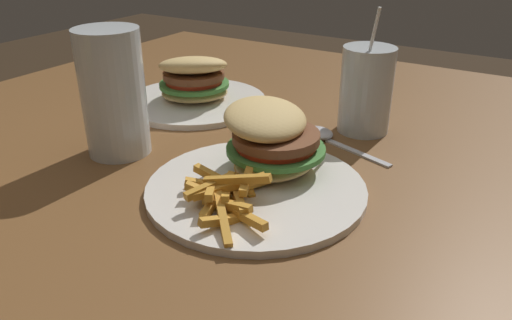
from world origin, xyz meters
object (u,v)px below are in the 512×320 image
at_px(meal_plate_near, 264,160).
at_px(spoon, 322,135).
at_px(juice_glass, 366,93).
at_px(beer_glass, 114,95).
at_px(meal_plate_far, 194,88).

height_order(meal_plate_near, spoon, meal_plate_near).
bearing_deg(meal_plate_near, juice_glass, -10.53).
distance_m(meal_plate_near, spoon, 0.17).
relative_size(beer_glass, spoon, 1.09).
height_order(meal_plate_near, juice_glass, juice_glass).
xyz_separation_m(juice_glass, meal_plate_far, (-0.05, 0.31, -0.03)).
xyz_separation_m(meal_plate_near, meal_plate_far, (0.19, 0.26, 0.00)).
height_order(meal_plate_near, beer_glass, beer_glass).
distance_m(beer_glass, meal_plate_far, 0.23).
bearing_deg(beer_glass, juice_glass, -45.82).
height_order(juice_glass, spoon, juice_glass).
distance_m(juice_glass, spoon, 0.10).
relative_size(juice_glass, spoon, 1.21).
bearing_deg(juice_glass, meal_plate_far, 98.55).
relative_size(juice_glass, meal_plate_far, 0.76).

